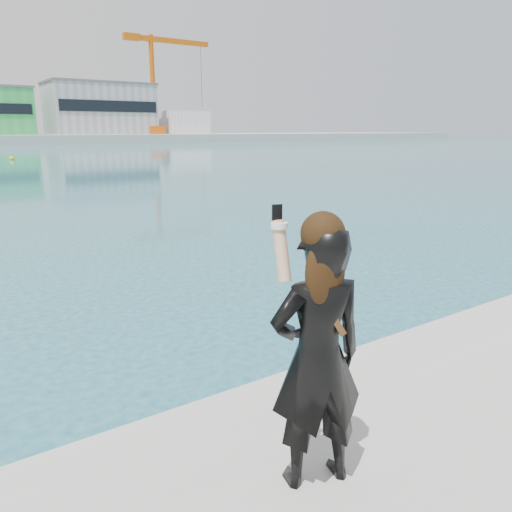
# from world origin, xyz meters

# --- Properties ---
(warehouse_grey_right) EXTENTS (25.50, 15.35, 12.50)m
(warehouse_grey_right) POSITION_xyz_m (40.00, 127.98, 8.26)
(warehouse_grey_right) COLOR gray
(warehouse_grey_right) RESTS_ON far_quay
(ancillary_shed) EXTENTS (12.00, 10.00, 6.00)m
(ancillary_shed) POSITION_xyz_m (62.00, 126.00, 5.00)
(ancillary_shed) COLOR silver
(ancillary_shed) RESTS_ON far_quay
(dock_crane) EXTENTS (23.00, 4.00, 24.00)m
(dock_crane) POSITION_xyz_m (53.20, 122.00, 15.07)
(dock_crane) COLOR #EB5F0D
(dock_crane) RESTS_ON far_quay
(flagpole_right) EXTENTS (1.28, 0.16, 8.00)m
(flagpole_right) POSITION_xyz_m (22.09, 121.00, 6.54)
(flagpole_right) COLOR silver
(flagpole_right) RESTS_ON far_quay
(buoy_near) EXTENTS (0.50, 0.50, 0.50)m
(buoy_near) POSITION_xyz_m (7.12, 56.59, 0.00)
(buoy_near) COLOR yellow
(buoy_near) RESTS_ON ground
(woman) EXTENTS (0.74, 0.59, 1.89)m
(woman) POSITION_xyz_m (-0.07, -0.36, 1.75)
(woman) COLOR black
(woman) RESTS_ON near_quay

